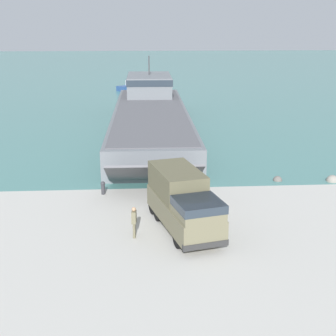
# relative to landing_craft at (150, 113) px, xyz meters

# --- Properties ---
(ground_plane) EXTENTS (240.00, 240.00, 0.00)m
(ground_plane) POSITION_rel_landing_craft_xyz_m (1.19, -24.73, -1.80)
(ground_plane) COLOR #B7B5AD
(water_surface) EXTENTS (240.00, 180.00, 0.01)m
(water_surface) POSITION_rel_landing_craft_xyz_m (1.19, 70.05, -1.80)
(water_surface) COLOR #477F7A
(water_surface) RESTS_ON ground_plane
(landing_craft) EXTENTS (8.26, 36.93, 7.40)m
(landing_craft) POSITION_rel_landing_craft_xyz_m (0.00, 0.00, 0.00)
(landing_craft) COLOR slate
(landing_craft) RESTS_ON ground_plane
(military_truck) EXTENTS (4.02, 7.30, 3.25)m
(military_truck) POSITION_rel_landing_craft_xyz_m (1.09, -26.88, -0.14)
(military_truck) COLOR #6B664C
(military_truck) RESTS_ON ground_plane
(soldier_on_ramp) EXTENTS (0.29, 0.46, 1.79)m
(soldier_on_ramp) POSITION_rel_landing_craft_xyz_m (-1.68, -27.92, -0.76)
(soldier_on_ramp) COLOR #6B664C
(soldier_on_ramp) RESTS_ON ground_plane
(moored_boat_a) EXTENTS (6.50, 6.08, 1.77)m
(moored_boat_a) POSITION_rel_landing_craft_xyz_m (-1.94, 32.74, -1.22)
(moored_boat_a) COLOR navy
(moored_boat_a) RESTS_ON ground_plane
(mooring_bollard) EXTENTS (0.31, 0.31, 0.92)m
(mooring_bollard) POSITION_rel_landing_craft_xyz_m (-3.86, -20.93, -1.30)
(mooring_bollard) COLOR #333338
(mooring_bollard) RESTS_ON ground_plane
(shoreline_rock_a) EXTENTS (0.69, 0.69, 0.69)m
(shoreline_rock_a) POSITION_rel_landing_craft_xyz_m (8.99, -18.82, -1.80)
(shoreline_rock_a) COLOR #66605B
(shoreline_rock_a) RESTS_ON ground_plane
(shoreline_rock_b) EXTENTS (0.94, 0.94, 0.94)m
(shoreline_rock_b) POSITION_rel_landing_craft_xyz_m (13.03, -19.24, -1.80)
(shoreline_rock_b) COLOR gray
(shoreline_rock_b) RESTS_ON ground_plane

